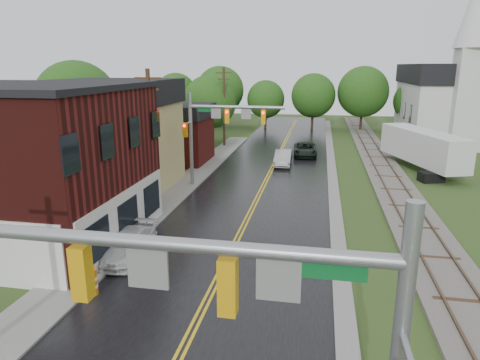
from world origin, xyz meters
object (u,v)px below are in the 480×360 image
(traffic_signal_far, at_px, (218,123))
(utility_pole_c, at_px, (224,106))
(church, at_px, (451,93))
(suv_dark, at_px, (305,150))
(pickup_white, at_px, (129,245))
(brick_building, at_px, (0,163))
(utility_pole_b, at_px, (151,135))
(sedan_silver, at_px, (283,158))
(tree_left_c, at_px, (153,110))
(semi_trailer, at_px, (422,147))
(construction_barrel, at_px, (89,282))
(tree_left_b, at_px, (78,105))
(traffic_signal_near, at_px, (271,318))
(tree_left_e, at_px, (211,103))

(traffic_signal_far, xyz_separation_m, utility_pole_c, (-3.33, 17.00, -0.25))
(church, distance_m, suv_dark, 22.69)
(pickup_white, bearing_deg, traffic_signal_far, 81.66)
(brick_building, distance_m, utility_pole_b, 9.03)
(traffic_signal_far, bearing_deg, sedan_silver, 62.13)
(tree_left_c, bearing_deg, sedan_silver, -17.62)
(semi_trailer, bearing_deg, sedan_silver, -178.24)
(church, distance_m, utility_pole_b, 41.55)
(utility_pole_c, distance_m, tree_left_c, 8.16)
(semi_trailer, height_order, construction_barrel, semi_trailer)
(traffic_signal_far, relative_size, tree_left_b, 0.76)
(sedan_silver, height_order, semi_trailer, semi_trailer)
(traffic_signal_far, distance_m, tree_left_b, 15.21)
(tree_left_c, bearing_deg, utility_pole_c, 30.20)
(traffic_signal_near, bearing_deg, church, 72.28)
(utility_pole_b, bearing_deg, suv_dark, 61.96)
(church, xyz_separation_m, suv_dark, (-17.25, -13.81, -5.14))
(utility_pole_c, relative_size, suv_dark, 1.79)
(tree_left_c, height_order, pickup_white, tree_left_c)
(sedan_silver, bearing_deg, church, 43.23)
(church, bearing_deg, utility_pole_b, -130.18)
(traffic_signal_far, xyz_separation_m, tree_left_b, (-14.38, 4.90, 0.74))
(utility_pole_c, height_order, sedan_silver, utility_pole_c)
(tree_left_b, distance_m, tree_left_e, 16.67)
(traffic_signal_far, bearing_deg, pickup_white, -95.71)
(tree_left_e, xyz_separation_m, pickup_white, (4.05, -32.22, -4.17))
(utility_pole_b, height_order, tree_left_b, tree_left_b)
(brick_building, relative_size, tree_left_e, 1.75)
(traffic_signal_near, distance_m, sedan_silver, 33.59)
(utility_pole_c, height_order, tree_left_c, utility_pole_c)
(traffic_signal_far, height_order, pickup_white, traffic_signal_far)
(tree_left_c, bearing_deg, traffic_signal_near, -65.44)
(utility_pole_b, distance_m, tree_left_b, 14.87)
(utility_pole_b, relative_size, pickup_white, 2.04)
(tree_left_b, bearing_deg, traffic_signal_near, -54.51)
(utility_pole_b, xyz_separation_m, pickup_white, (2.00, -8.32, -4.08))
(tree_left_b, relative_size, semi_trailer, 0.86)
(church, xyz_separation_m, utility_pole_b, (-26.80, -31.74, -1.11))
(traffic_signal_far, xyz_separation_m, utility_pole_b, (-3.33, -5.00, -0.25))
(tree_left_c, height_order, sedan_silver, tree_left_c)
(tree_left_b, relative_size, construction_barrel, 8.51)
(brick_building, relative_size, utility_pole_b, 1.59)
(tree_left_c, distance_m, tree_left_e, 7.82)
(traffic_signal_near, bearing_deg, pickup_white, 125.32)
(church, distance_m, pickup_white, 47.40)
(suv_dark, height_order, semi_trailer, semi_trailer)
(traffic_signal_near, distance_m, tree_left_b, 36.73)
(tree_left_c, relative_size, sedan_silver, 1.75)
(tree_left_c, distance_m, sedan_silver, 15.91)
(brick_building, relative_size, tree_left_c, 1.87)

